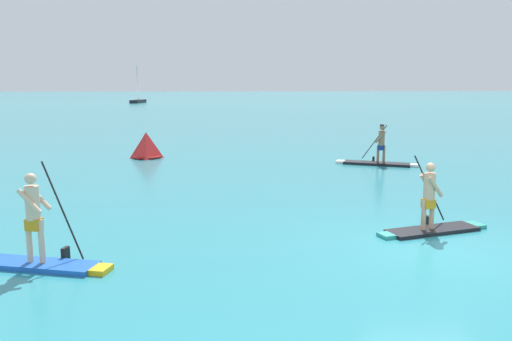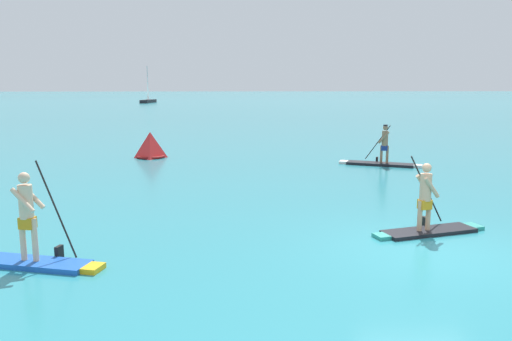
# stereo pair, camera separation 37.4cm
# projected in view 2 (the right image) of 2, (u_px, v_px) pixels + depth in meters

# --- Properties ---
(ground) EXTENTS (440.00, 440.00, 0.00)m
(ground) POSITION_uv_depth(u_px,v_px,m) (430.00, 251.00, 10.47)
(ground) COLOR teal
(paddleboarder_near_left) EXTENTS (3.01, 1.22, 2.01)m
(paddleboarder_near_left) POSITION_uv_depth(u_px,v_px,m) (29.00, 244.00, 9.56)
(paddleboarder_near_left) COLOR blue
(paddleboarder_near_left) RESTS_ON ground
(paddleboarder_mid_center) EXTENTS (2.82, 1.23, 1.83)m
(paddleboarder_mid_center) POSITION_uv_depth(u_px,v_px,m) (428.00, 216.00, 11.63)
(paddleboarder_mid_center) COLOR black
(paddleboarder_mid_center) RESTS_ON ground
(paddleboarder_far_right) EXTENTS (3.35, 1.79, 1.77)m
(paddleboarder_far_right) POSITION_uv_depth(u_px,v_px,m) (381.00, 158.00, 21.38)
(paddleboarder_far_right) COLOR black
(paddleboarder_far_right) RESTS_ON ground
(race_marker_buoy) EXTENTS (1.35, 1.35, 1.21)m
(race_marker_buoy) POSITION_uv_depth(u_px,v_px,m) (150.00, 146.00, 23.56)
(race_marker_buoy) COLOR red
(race_marker_buoy) RESTS_ON ground
(sailboat_left_horizon) EXTENTS (2.25, 5.58, 6.60)m
(sailboat_left_horizon) POSITION_uv_depth(u_px,v_px,m) (148.00, 98.00, 91.49)
(sailboat_left_horizon) COLOR black
(sailboat_left_horizon) RESTS_ON ground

